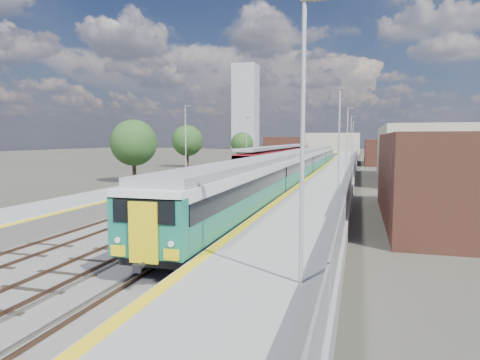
% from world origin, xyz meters
% --- Properties ---
extents(ground, '(320.00, 320.00, 0.00)m').
position_xyz_m(ground, '(0.00, 50.00, 0.00)').
color(ground, '#47443A').
rests_on(ground, ground).
extents(ballast_bed, '(10.50, 155.00, 0.06)m').
position_xyz_m(ballast_bed, '(-2.25, 52.50, 0.03)').
color(ballast_bed, '#565451').
rests_on(ballast_bed, ground).
extents(tracks, '(8.96, 160.00, 0.17)m').
position_xyz_m(tracks, '(-1.65, 54.18, 0.11)').
color(tracks, '#4C3323').
rests_on(tracks, ground).
extents(platform_right, '(4.70, 155.00, 8.52)m').
position_xyz_m(platform_right, '(5.28, 52.49, 0.54)').
color(platform_right, slate).
rests_on(platform_right, ground).
extents(platform_left, '(4.30, 155.00, 8.52)m').
position_xyz_m(platform_left, '(-9.05, 52.49, 0.52)').
color(platform_left, slate).
rests_on(platform_left, ground).
extents(buildings, '(72.00, 185.50, 40.00)m').
position_xyz_m(buildings, '(-18.12, 138.60, 10.70)').
color(buildings, brown).
rests_on(buildings, ground).
extents(green_train, '(2.71, 75.59, 2.99)m').
position_xyz_m(green_train, '(1.50, 40.62, 2.10)').
color(green_train, black).
rests_on(green_train, ground).
extents(red_train, '(2.83, 57.38, 3.57)m').
position_xyz_m(red_train, '(-5.50, 69.00, 2.11)').
color(red_train, black).
rests_on(red_train, ground).
extents(tree_a, '(5.21, 5.21, 7.06)m').
position_xyz_m(tree_a, '(-16.54, 34.08, 4.45)').
color(tree_a, '#382619').
rests_on(tree_a, ground).
extents(tree_b, '(5.37, 5.37, 7.27)m').
position_xyz_m(tree_b, '(-20.86, 60.06, 4.58)').
color(tree_b, '#382619').
rests_on(tree_b, ground).
extents(tree_c, '(4.64, 4.64, 6.29)m').
position_xyz_m(tree_c, '(-15.40, 76.12, 3.96)').
color(tree_c, '#382619').
rests_on(tree_c, ground).
extents(tree_d, '(5.15, 5.15, 6.97)m').
position_xyz_m(tree_d, '(24.28, 58.09, 4.39)').
color(tree_d, '#382619').
rests_on(tree_d, ground).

